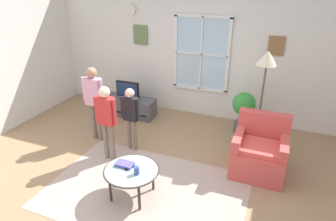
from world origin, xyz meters
The scene contains 15 objects.
ground_plane centered at (0.00, 0.00, -0.01)m, with size 6.87×5.94×0.02m, color #9E7A56.
back_wall centered at (0.00, 2.73, 1.40)m, with size 6.27×0.17×2.79m.
area_rug centered at (0.08, -0.01, 0.00)m, with size 2.72×1.82×0.01m, color tan.
tv_stand centered at (-1.32, 2.06, 0.20)m, with size 1.14×0.43×0.39m.
television centered at (-1.32, 2.06, 0.58)m, with size 0.51×0.08×0.36m.
armchair centered at (1.46, 1.05, 0.33)m, with size 0.76×0.74×0.87m.
coffee_table centered at (-0.04, -0.16, 0.39)m, with size 0.74×0.74×0.43m.
book_stack centered at (-0.17, -0.11, 0.44)m, with size 0.24×0.15×0.04m.
cup centered at (0.06, -0.22, 0.48)m, with size 0.07×0.07×0.11m, color #334C8C.
remote_near_books centered at (-0.08, -0.14, 0.43)m, with size 0.04×0.14×0.02m, color black.
person_black_shirt centered at (-0.60, 0.88, 0.70)m, with size 0.33×0.15×1.11m.
person_pink_shirt centered at (-1.35, 0.96, 0.85)m, with size 0.41×0.19×1.35m.
person_red_shirt centered at (-0.80, 0.49, 0.78)m, with size 0.38×0.17×1.25m.
potted_plant_by_window centered at (1.04, 2.18, 0.49)m, with size 0.42×0.42×0.80m.
floor_lamp centered at (1.36, 1.66, 1.44)m, with size 0.32×0.32×1.72m.
Camera 1 is at (1.56, -2.89, 2.74)m, focal length 31.20 mm.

